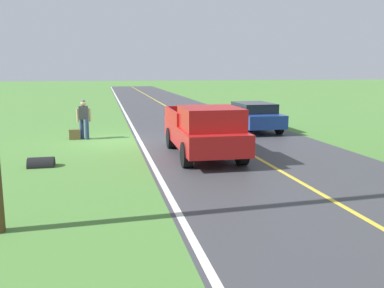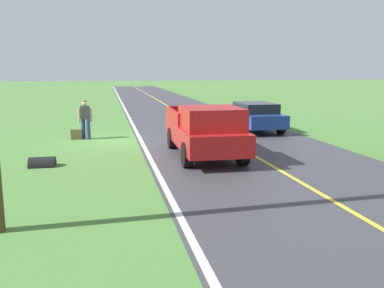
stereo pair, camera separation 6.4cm
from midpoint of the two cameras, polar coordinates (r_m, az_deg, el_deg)
The scene contains 9 objects.
ground_plane at distance 18.02m, azimuth -10.75°, elevation 0.38°, with size 200.00×200.00×0.00m, color #4C7F38.
road_surface at distance 18.74m, azimuth 3.95°, elevation 0.91°, with size 7.72×120.00×0.00m, color #3D3D42.
lane_edge_line at distance 18.08m, azimuth -7.34°, elevation 0.52°, with size 0.16×117.60×0.00m, color silver.
lane_centre_line at distance 18.74m, azimuth 3.95°, elevation 0.92°, with size 0.14×117.60×0.00m, color gold.
hitchhiker_walking at distance 18.78m, azimuth -14.78°, elevation 3.63°, with size 0.62×0.51×1.75m.
suitcase_carried at distance 18.81m, azimuth -15.95°, elevation 1.27°, with size 0.20×0.46×0.45m, color brown.
pickup_truck_passing at distance 14.36m, azimuth 1.62°, elevation 1.99°, with size 2.16×5.43×1.82m.
sedan_near_oncoming at distance 20.95m, azimuth 8.26°, elevation 3.89°, with size 1.94×4.40×1.41m.
drainage_culvert at distance 13.94m, azimuth -20.15°, elevation -2.93°, with size 0.60×0.60×0.80m, color black.
Camera 1 is at (0.41, 17.76, 3.01)m, focal length 38.73 mm.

